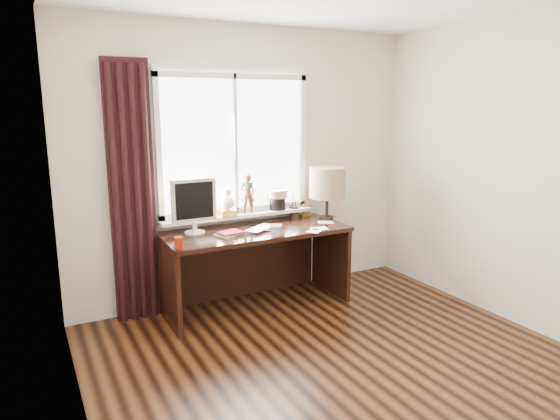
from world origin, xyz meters
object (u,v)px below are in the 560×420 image
desk (252,252)px  monitor (194,203)px  red_cup (179,243)px  table_lamp (327,183)px  mug (276,230)px  laptop (260,229)px

desk → monitor: 0.75m
red_cup → table_lamp: 1.66m
red_cup → desk: size_ratio=0.06×
mug → monitor: (-0.59, 0.43, 0.22)m
desk → mug: bearing=-82.5°
laptop → mug: 0.26m
mug → monitor: bearing=143.7°
red_cup → mug: bearing=-1.9°
laptop → table_lamp: 0.85m
desk → table_lamp: bearing=-3.8°
desk → laptop: bearing=-79.2°
mug → desk: 0.50m
monitor → table_lamp: table_lamp is taller
mug → table_lamp: bearing=24.7°
desk → table_lamp: size_ratio=3.27×
red_cup → desk: red_cup is taller
laptop → desk: size_ratio=0.20×
red_cup → laptop: bearing=15.5°
table_lamp → desk: bearing=176.2°
laptop → red_cup: bearing=163.7°
red_cup → desk: (0.80, 0.37, -0.29)m
laptop → mug: bearing=-116.1°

